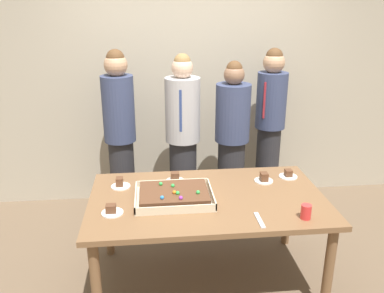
% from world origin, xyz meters
% --- Properties ---
extents(ground_plane, '(12.00, 12.00, 0.00)m').
position_xyz_m(ground_plane, '(0.00, 0.00, 0.00)').
color(ground_plane, brown).
extents(interior_back_panel, '(8.00, 0.12, 3.00)m').
position_xyz_m(interior_back_panel, '(0.00, 1.60, 1.50)').
color(interior_back_panel, '#B2A893').
rests_on(interior_back_panel, ground_plane).
extents(party_table, '(1.75, 1.03, 0.73)m').
position_xyz_m(party_table, '(0.00, 0.00, 0.65)').
color(party_table, brown).
rests_on(party_table, ground_plane).
extents(sheet_cake, '(0.57, 0.44, 0.10)m').
position_xyz_m(sheet_cake, '(-0.25, -0.01, 0.76)').
color(sheet_cake, beige).
rests_on(sheet_cake, party_table).
extents(plated_slice_near_left, '(0.15, 0.15, 0.08)m').
position_xyz_m(plated_slice_near_left, '(0.49, 0.23, 0.76)').
color(plated_slice_near_left, white).
rests_on(plated_slice_near_left, party_table).
extents(plated_slice_near_right, '(0.15, 0.15, 0.08)m').
position_xyz_m(plated_slice_near_right, '(-0.22, 0.30, 0.75)').
color(plated_slice_near_right, white).
rests_on(plated_slice_near_right, party_table).
extents(plated_slice_far_left, '(0.15, 0.15, 0.07)m').
position_xyz_m(plated_slice_far_left, '(-0.69, -0.18, 0.75)').
color(plated_slice_far_left, white).
rests_on(plated_slice_far_left, party_table).
extents(plated_slice_far_right, '(0.15, 0.15, 0.08)m').
position_xyz_m(plated_slice_far_right, '(-0.66, 0.25, 0.75)').
color(plated_slice_far_right, white).
rests_on(plated_slice_far_right, party_table).
extents(plated_slice_center_front, '(0.15, 0.15, 0.06)m').
position_xyz_m(plated_slice_center_front, '(0.72, 0.29, 0.75)').
color(plated_slice_center_front, white).
rests_on(plated_slice_center_front, party_table).
extents(drink_cup_nearest, '(0.07, 0.07, 0.10)m').
position_xyz_m(drink_cup_nearest, '(0.61, -0.38, 0.78)').
color(drink_cup_nearest, red).
rests_on(drink_cup_nearest, party_table).
extents(cake_server_utensil, '(0.03, 0.20, 0.01)m').
position_xyz_m(cake_server_utensil, '(0.30, -0.38, 0.73)').
color(cake_server_utensil, silver).
rests_on(cake_server_utensil, party_table).
extents(person_serving_front, '(0.31, 0.31, 1.70)m').
position_xyz_m(person_serving_front, '(-0.71, 1.13, 0.90)').
color(person_serving_front, '#28282D').
rests_on(person_serving_front, ground_plane).
extents(person_green_shirt_behind, '(0.33, 0.33, 1.60)m').
position_xyz_m(person_green_shirt_behind, '(0.38, 0.97, 0.83)').
color(person_green_shirt_behind, '#28282D').
rests_on(person_green_shirt_behind, ground_plane).
extents(person_striped_tie_right, '(0.33, 0.33, 1.67)m').
position_xyz_m(person_striped_tie_right, '(-0.10, 0.99, 0.87)').
color(person_striped_tie_right, '#28282D').
rests_on(person_striped_tie_right, ground_plane).
extents(person_far_right_suit, '(0.30, 0.30, 1.68)m').
position_xyz_m(person_far_right_suit, '(0.82, 1.21, 0.89)').
color(person_far_right_suit, '#28282D').
rests_on(person_far_right_suit, ground_plane).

